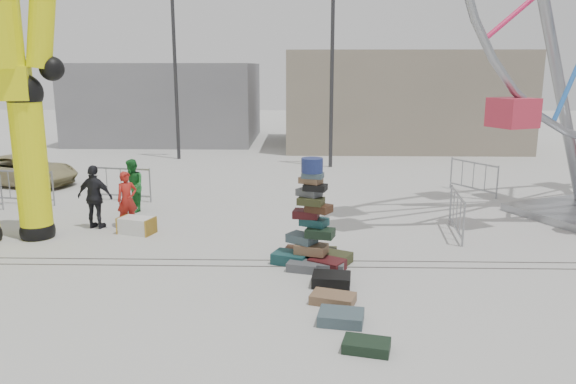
{
  "coord_description": "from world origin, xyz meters",
  "views": [
    {
      "loc": [
        1.78,
        -10.88,
        4.24
      ],
      "look_at": [
        1.44,
        2.54,
        1.22
      ],
      "focal_mm": 35.0,
      "sensor_mm": 36.0,
      "label": 1
    }
  ],
  "objects_px": {
    "lamp_post_left": "(177,61)",
    "barricade_dummy_c": "(121,184)",
    "barricade_wheel_back": "(473,177)",
    "pedestrian_black": "(95,197)",
    "pedestrian_red": "(127,200)",
    "pedestrian_green": "(132,186)",
    "lamp_post_right": "(334,60)",
    "parked_suv": "(23,170)",
    "suitcase_tower": "(312,235)",
    "steamer_trunk": "(137,225)",
    "barricade_dummy_b": "(24,187)",
    "barricade_wheel_front": "(457,214)"
  },
  "relations": [
    {
      "from": "lamp_post_left",
      "to": "pedestrian_green",
      "type": "height_order",
      "value": "lamp_post_left"
    },
    {
      "from": "steamer_trunk",
      "to": "pedestrian_black",
      "type": "bearing_deg",
      "value": 177.01
    },
    {
      "from": "suitcase_tower",
      "to": "steamer_trunk",
      "type": "distance_m",
      "value": 5.02
    },
    {
      "from": "lamp_post_left",
      "to": "barricade_dummy_c",
      "type": "relative_size",
      "value": 4.0
    },
    {
      "from": "pedestrian_red",
      "to": "barricade_dummy_b",
      "type": "bearing_deg",
      "value": 112.22
    },
    {
      "from": "barricade_wheel_back",
      "to": "suitcase_tower",
      "type": "bearing_deg",
      "value": -69.89
    },
    {
      "from": "pedestrian_red",
      "to": "pedestrian_green",
      "type": "bearing_deg",
      "value": 65.36
    },
    {
      "from": "pedestrian_red",
      "to": "lamp_post_right",
      "type": "bearing_deg",
      "value": 21.12
    },
    {
      "from": "lamp_post_left",
      "to": "pedestrian_red",
      "type": "bearing_deg",
      "value": -84.93
    },
    {
      "from": "lamp_post_left",
      "to": "barricade_wheel_back",
      "type": "xyz_separation_m",
      "value": [
        11.51,
        -7.02,
        -3.93
      ]
    },
    {
      "from": "lamp_post_left",
      "to": "barricade_dummy_c",
      "type": "distance_m",
      "value": 9.29
    },
    {
      "from": "pedestrian_black",
      "to": "barricade_wheel_front",
      "type": "bearing_deg",
      "value": -170.59
    },
    {
      "from": "barricade_dummy_b",
      "to": "pedestrian_red",
      "type": "relative_size",
      "value": 1.32
    },
    {
      "from": "parked_suv",
      "to": "steamer_trunk",
      "type": "bearing_deg",
      "value": -119.71
    },
    {
      "from": "suitcase_tower",
      "to": "barricade_dummy_c",
      "type": "distance_m",
      "value": 8.34
    },
    {
      "from": "barricade_wheel_back",
      "to": "pedestrian_green",
      "type": "bearing_deg",
      "value": -107.57
    },
    {
      "from": "pedestrian_green",
      "to": "pedestrian_black",
      "type": "xyz_separation_m",
      "value": [
        -0.46,
        -1.77,
        0.07
      ]
    },
    {
      "from": "lamp_post_right",
      "to": "suitcase_tower",
      "type": "xyz_separation_m",
      "value": [
        -1.09,
        -12.18,
        -3.82
      ]
    },
    {
      "from": "barricade_dummy_c",
      "to": "pedestrian_red",
      "type": "distance_m",
      "value": 3.22
    },
    {
      "from": "steamer_trunk",
      "to": "pedestrian_red",
      "type": "height_order",
      "value": "pedestrian_red"
    },
    {
      "from": "suitcase_tower",
      "to": "barricade_dummy_c",
      "type": "bearing_deg",
      "value": 160.32
    },
    {
      "from": "lamp_post_left",
      "to": "suitcase_tower",
      "type": "height_order",
      "value": "lamp_post_left"
    },
    {
      "from": "barricade_wheel_front",
      "to": "pedestrian_red",
      "type": "height_order",
      "value": "pedestrian_red"
    },
    {
      "from": "barricade_dummy_c",
      "to": "barricade_wheel_front",
      "type": "bearing_deg",
      "value": -9.18
    },
    {
      "from": "lamp_post_left",
      "to": "barricade_dummy_c",
      "type": "xyz_separation_m",
      "value": [
        -0.12,
        -8.42,
        -3.93
      ]
    },
    {
      "from": "pedestrian_green",
      "to": "steamer_trunk",
      "type": "bearing_deg",
      "value": -18.22
    },
    {
      "from": "lamp_post_left",
      "to": "barricade_wheel_front",
      "type": "relative_size",
      "value": 4.0
    },
    {
      "from": "barricade_dummy_b",
      "to": "pedestrian_green",
      "type": "bearing_deg",
      "value": -3.74
    },
    {
      "from": "steamer_trunk",
      "to": "barricade_dummy_c",
      "type": "distance_m",
      "value": 3.91
    },
    {
      "from": "steamer_trunk",
      "to": "barricade_wheel_back",
      "type": "distance_m",
      "value": 11.27
    },
    {
      "from": "parked_suv",
      "to": "barricade_dummy_c",
      "type": "bearing_deg",
      "value": -102.79
    },
    {
      "from": "suitcase_tower",
      "to": "steamer_trunk",
      "type": "bearing_deg",
      "value": 178.19
    },
    {
      "from": "barricade_dummy_c",
      "to": "barricade_wheel_back",
      "type": "relative_size",
      "value": 1.0
    },
    {
      "from": "pedestrian_red",
      "to": "steamer_trunk",
      "type": "bearing_deg",
      "value": -92.05
    },
    {
      "from": "suitcase_tower",
      "to": "barricade_wheel_back",
      "type": "distance_m",
      "value": 9.1
    },
    {
      "from": "barricade_dummy_b",
      "to": "barricade_dummy_c",
      "type": "distance_m",
      "value": 2.94
    },
    {
      "from": "barricade_wheel_back",
      "to": "pedestrian_red",
      "type": "distance_m",
      "value": 11.39
    },
    {
      "from": "steamer_trunk",
      "to": "pedestrian_green",
      "type": "relative_size",
      "value": 0.57
    },
    {
      "from": "pedestrian_black",
      "to": "parked_suv",
      "type": "bearing_deg",
      "value": -38.03
    },
    {
      "from": "barricade_dummy_b",
      "to": "pedestrian_red",
      "type": "distance_m",
      "value": 4.71
    },
    {
      "from": "lamp_post_left",
      "to": "pedestrian_green",
      "type": "distance_m",
      "value": 10.47
    },
    {
      "from": "lamp_post_right",
      "to": "barricade_dummy_b",
      "type": "distance_m",
      "value": 12.82
    },
    {
      "from": "barricade_dummy_c",
      "to": "barricade_wheel_back",
      "type": "distance_m",
      "value": 11.72
    },
    {
      "from": "steamer_trunk",
      "to": "parked_suv",
      "type": "xyz_separation_m",
      "value": [
        -5.86,
        5.93,
        0.34
      ]
    },
    {
      "from": "lamp_post_left",
      "to": "barricade_dummy_b",
      "type": "height_order",
      "value": "lamp_post_left"
    },
    {
      "from": "barricade_wheel_front",
      "to": "parked_suv",
      "type": "bearing_deg",
      "value": 73.33
    },
    {
      "from": "barricade_wheel_back",
      "to": "pedestrian_black",
      "type": "height_order",
      "value": "pedestrian_black"
    },
    {
      "from": "barricade_wheel_front",
      "to": "lamp_post_left",
      "type": "bearing_deg",
      "value": 44.82
    },
    {
      "from": "suitcase_tower",
      "to": "barricade_wheel_back",
      "type": "xyz_separation_m",
      "value": [
        5.61,
        7.16,
        -0.11
      ]
    },
    {
      "from": "lamp_post_right",
      "to": "parked_suv",
      "type": "height_order",
      "value": "lamp_post_right"
    }
  ]
}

